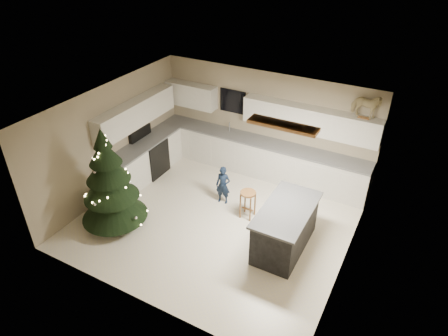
{
  "coord_description": "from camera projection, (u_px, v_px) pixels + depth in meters",
  "views": [
    {
      "loc": [
        3.39,
        -5.89,
        5.59
      ],
      "look_at": [
        0.0,
        0.35,
        1.15
      ],
      "focal_mm": 32.0,
      "sensor_mm": 36.0,
      "label": 1
    }
  ],
  "objects": [
    {
      "name": "christmas_tree",
      "position": [
        110.0,
        187.0,
        8.15
      ],
      "size": [
        1.42,
        1.37,
        2.27
      ],
      "rotation": [
        0.0,
        0.0,
        0.37
      ],
      "color": "#3F2816",
      "rests_on": "ground_plane"
    },
    {
      "name": "toddler",
      "position": [
        223.0,
        185.0,
        9.04
      ],
      "size": [
        0.37,
        0.27,
        0.93
      ],
      "primitive_type": "imported",
      "rotation": [
        0.0,
        0.0,
        0.16
      ],
      "color": "#132440",
      "rests_on": "ground_plane"
    },
    {
      "name": "rocking_horse",
      "position": [
        366.0,
        106.0,
        8.31
      ],
      "size": [
        0.63,
        0.31,
        0.55
      ],
      "rotation": [
        0.0,
        0.0,
        1.54
      ],
      "color": "brown",
      "rests_on": "cabinetry"
    },
    {
      "name": "bar_stool",
      "position": [
        248.0,
        198.0,
        8.58
      ],
      "size": [
        0.34,
        0.34,
        0.65
      ],
      "rotation": [
        0.0,
        0.0,
        0.38
      ],
      "color": "brown",
      "rests_on": "ground_plane"
    },
    {
      "name": "room_shell",
      "position": [
        217.0,
        151.0,
        7.79
      ],
      "size": [
        5.52,
        5.02,
        2.61
      ],
      "color": "gray",
      "rests_on": "ground_plane"
    },
    {
      "name": "island",
      "position": [
        285.0,
        228.0,
        7.77
      ],
      "size": [
        0.9,
        1.7,
        0.95
      ],
      "color": "black",
      "rests_on": "ground_plane"
    },
    {
      "name": "cabinetry",
      "position": [
        217.0,
        148.0,
        9.92
      ],
      "size": [
        5.5,
        3.2,
        2.0
      ],
      "color": "silver",
      "rests_on": "ground_plane"
    },
    {
      "name": "ground_plane",
      "position": [
        216.0,
        220.0,
        8.72
      ],
      "size": [
        5.5,
        5.5,
        0.0
      ],
      "primitive_type": "plane",
      "color": "beige"
    }
  ]
}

